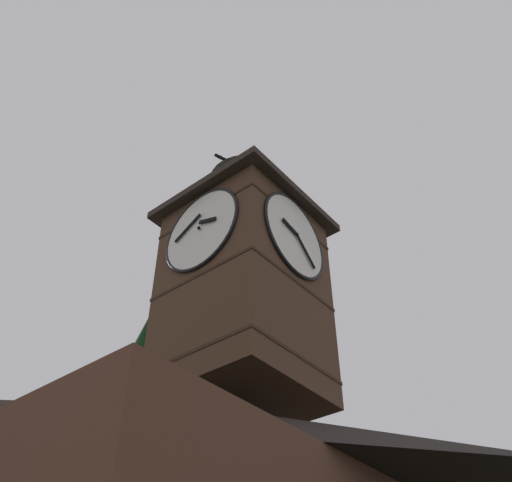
{
  "coord_description": "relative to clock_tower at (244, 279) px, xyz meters",
  "views": [
    {
      "loc": [
        11.05,
        7.34,
        1.47
      ],
      "look_at": [
        0.18,
        -1.56,
        13.37
      ],
      "focal_mm": 41.14,
      "sensor_mm": 36.0,
      "label": 1
    }
  ],
  "objects": [
    {
      "name": "clock_tower",
      "position": [
        0.0,
        0.0,
        0.0
      ],
      "size": [
        4.52,
        4.52,
        9.72
      ],
      "color": "#4C3323",
      "rests_on": "building_main"
    },
    {
      "name": "moon",
      "position": [
        -18.23,
        -30.26,
        7.02
      ],
      "size": [
        2.02,
        2.02,
        2.02
      ],
      "color": "silver"
    },
    {
      "name": "flying_bird_high",
      "position": [
        -1.78,
        -3.07,
        9.28
      ],
      "size": [
        0.59,
        0.32,
        0.13
      ],
      "color": "black"
    }
  ]
}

